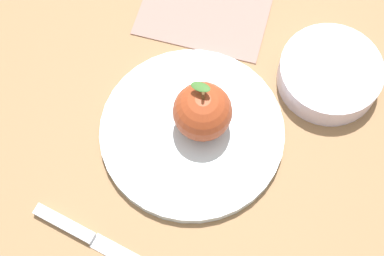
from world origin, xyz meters
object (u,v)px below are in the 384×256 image
(dinner_plate, at_px, (192,132))
(knife, at_px, (95,241))
(apple, at_px, (202,112))
(linen_napkin, at_px, (203,16))
(side_bowl, at_px, (330,73))

(dinner_plate, relative_size, knife, 1.47)
(apple, bearing_deg, linen_napkin, -17.02)
(apple, relative_size, side_bowl, 0.65)
(side_bowl, bearing_deg, apple, 96.25)
(apple, distance_m, linen_napkin, 0.17)
(dinner_plate, height_order, apple, apple)
(knife, bearing_deg, dinner_plate, -55.98)
(apple, height_order, linen_napkin, apple)
(dinner_plate, distance_m, linen_napkin, 0.18)
(apple, height_order, knife, apple)
(side_bowl, xyz_separation_m, knife, (-0.12, 0.33, -0.02))
(apple, xyz_separation_m, linen_napkin, (0.16, -0.05, -0.05))
(apple, distance_m, side_bowl, 0.18)
(dinner_plate, height_order, linen_napkin, dinner_plate)
(knife, bearing_deg, linen_napkin, -38.51)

